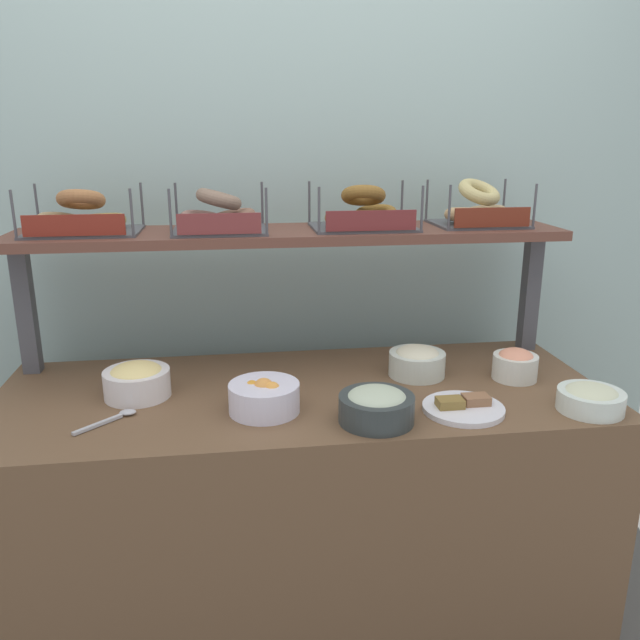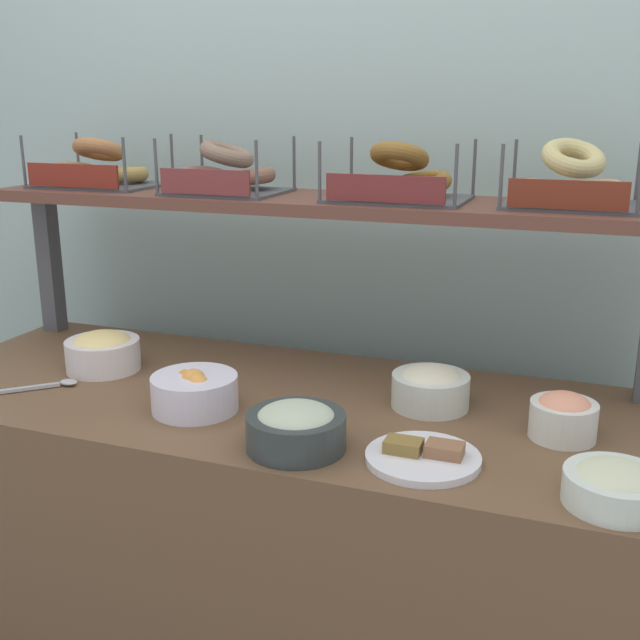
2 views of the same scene
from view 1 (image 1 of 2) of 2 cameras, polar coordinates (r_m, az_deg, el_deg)
The scene contains 18 objects.
ground_plane at distance 2.33m, azimuth -1.49°, elevation -26.03°, with size 8.00×8.00×0.00m, color #595651.
back_wall at distance 2.30m, azimuth -3.30°, elevation 7.11°, with size 2.95×0.06×2.40m, color #A6C2BB.
deli_counter at distance 2.06m, azimuth -1.58°, elevation -17.27°, with size 1.75×0.70×0.85m, color brown.
shelf_riser_left at distance 2.14m, azimuth -24.87°, elevation 0.81°, with size 0.05×0.05×0.40m, color #4C4C51.
shelf_riser_right at distance 2.28m, azimuth 18.33°, elevation 2.37°, with size 0.05×0.05×0.40m, color #4C4C51.
upper_shelf at distance 2.01m, azimuth -2.65°, elevation 7.68°, with size 1.71×0.32×0.03m, color brown.
bowl_lox_spread at distance 2.02m, azimuth 17.10°, elevation -3.79°, with size 0.13×0.13×0.10m.
bowl_fruit_salad at distance 1.72m, azimuth -5.02°, elevation -6.86°, with size 0.19×0.19×0.10m.
bowl_potato_salad at distance 1.98m, azimuth 8.69°, elevation -3.66°, with size 0.17×0.17×0.09m.
bowl_tuna_salad at distance 1.66m, azimuth 5.09°, elevation -7.65°, with size 0.20×0.20×0.09m.
bowl_scallion_spread at distance 1.87m, azimuth 23.12°, elevation -6.48°, with size 0.18×0.18×0.07m.
bowl_egg_salad at distance 1.88m, azimuth -16.10°, elevation -5.20°, with size 0.19×0.19×0.10m.
serving_plate_white at distance 1.77m, azimuth 12.72°, elevation -7.63°, with size 0.22×0.22×0.04m.
serving_spoon_near_plate at distance 1.76m, azimuth -17.93°, elevation -8.32°, with size 0.14×0.13×0.01m.
bagel_basket_everything at distance 2.05m, azimuth -20.56°, elevation 8.55°, with size 0.33×0.26×0.14m.
bagel_basket_poppy at distance 1.98m, azimuth -9.05°, elevation 9.21°, with size 0.29×0.24×0.14m.
bagel_basket_cinnamon_raisin at distance 2.03m, azimuth 3.85°, elevation 9.52°, with size 0.32×0.26×0.15m.
bagel_basket_plain at distance 2.16m, azimuth 13.96°, elevation 9.55°, with size 0.29×0.24×0.15m.
Camera 1 is at (-0.19, -1.71, 1.57)m, focal length 35.69 mm.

